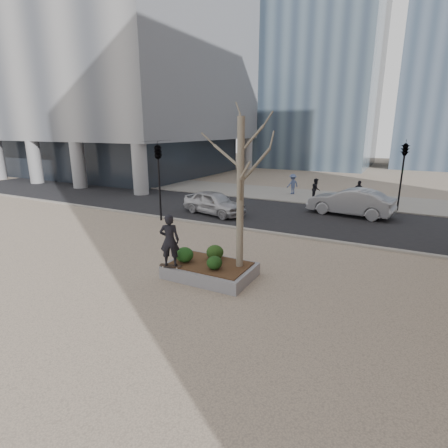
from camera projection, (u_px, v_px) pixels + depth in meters
The scene contains 18 objects.
ground at pixel (187, 271), 12.94m from camera, with size 120.00×120.00×0.00m, color tan.
street at pixel (277, 215), 21.48m from camera, with size 60.00×8.00×0.02m, color black.
far_sidewalk at pixel (307, 196), 27.46m from camera, with size 60.00×6.00×0.02m, color gray.
planter at pixel (210, 271), 12.43m from camera, with size 3.00×2.00×0.45m, color gray.
planter_mulch at pixel (210, 264), 12.37m from camera, with size 2.70×1.70×0.04m, color #382314.
sycamore_tree at pixel (241, 171), 11.30m from camera, with size 2.80×2.80×6.60m, color gray, non-canonical shape.
shrub_left at pixel (185, 255), 12.47m from camera, with size 0.63×0.63×0.54m, color #153511.
shrub_middle at pixel (215, 252), 12.71m from camera, with size 0.63×0.63×0.54m, color black.
shrub_right at pixel (214, 263), 11.83m from camera, with size 0.53×0.53×0.45m, color black.
skateboard at pixel (171, 266), 12.13m from camera, with size 0.78×0.20×0.07m, color black, non-canonical shape.
skateboarder at pixel (170, 240), 11.88m from camera, with size 0.67×0.44×1.83m, color black.
police_car at pixel (214, 203), 21.41m from camera, with size 1.68×4.17×1.42m, color #B8B8BC.
car_silver at pixel (350, 202), 21.09m from camera, with size 1.73×4.96×1.63m, color gray.
pedestrian_a at pixel (316, 189), 25.89m from camera, with size 0.75×0.59×1.55m, color black.
pedestrian_b at pixel (293, 184), 27.98m from camera, with size 1.04×0.60×1.61m, color #485882.
pedestrian_c at pixel (359, 192), 24.39m from camera, with size 0.95×0.39×1.61m, color black.
traffic_light_near at pixel (159, 181), 19.60m from camera, with size 0.60×2.48×4.50m, color black, non-canonical shape.
traffic_light_far at pixel (402, 176), 21.90m from camera, with size 0.60×2.48×4.50m, color black, non-canonical shape.
Camera 1 is at (6.80, -10.01, 5.10)m, focal length 28.00 mm.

